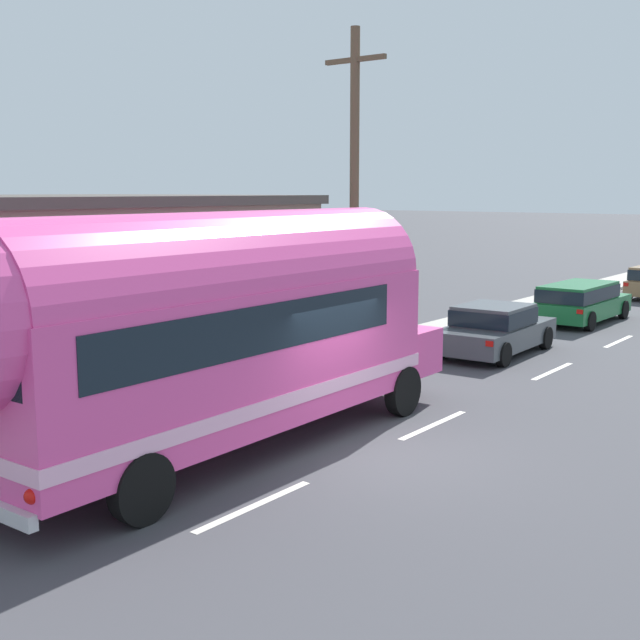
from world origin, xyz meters
The scene contains 7 objects.
ground_plane centered at (0.00, 0.00, 0.00)m, with size 300.00×300.00×0.00m, color #424247.
lane_markings centered at (-2.80, 13.05, 0.00)m, with size 4.10×80.00×0.01m.
sidewalk_slab centered at (-4.94, 10.00, 0.07)m, with size 1.93×90.00×0.15m, color #ADA89E.
utility_pole centered at (-4.67, 6.08, 4.42)m, with size 1.80×0.24×8.50m.
painted_bus centered at (-1.98, -1.96, 2.30)m, with size 2.68×11.32×4.12m.
car_lead centered at (-2.15, 9.24, 0.73)m, with size 2.10×4.44×1.37m.
car_second centered at (-2.17, 15.94, 0.80)m, with size 1.96×4.71×1.37m.
Camera 1 is at (7.50, -11.23, 4.46)m, focal length 45.80 mm.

